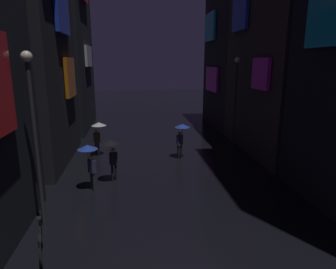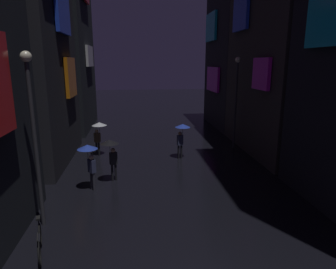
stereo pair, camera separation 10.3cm
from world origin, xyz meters
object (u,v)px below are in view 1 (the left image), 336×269
at_px(pedestrian_near_crossing_blue, 89,155).
at_px(streetlamp_left_near, 34,123).
at_px(pedestrian_far_right_clear, 98,130).
at_px(streetlamp_right_far, 236,93).
at_px(pedestrian_foreground_right_blue, 182,131).
at_px(bicycle_parked_at_storefront, 41,243).
at_px(pedestrian_foreground_left_black, 111,149).

relative_size(pedestrian_near_crossing_blue, streetlamp_left_near, 0.35).
xyz_separation_m(pedestrian_near_crossing_blue, pedestrian_far_right_clear, (-0.15, 5.23, 0.00)).
height_order(streetlamp_left_near, streetlamp_right_far, streetlamp_left_near).
bearing_deg(pedestrian_far_right_clear, pedestrian_near_crossing_blue, -88.37).
bearing_deg(pedestrian_foreground_right_blue, streetlamp_left_near, -130.92).
distance_m(pedestrian_far_right_clear, bicycle_parked_at_storefront, 10.06).
bearing_deg(pedestrian_near_crossing_blue, pedestrian_foreground_left_black, 43.67).
bearing_deg(pedestrian_foreground_right_blue, streetlamp_right_far, 25.18).
bearing_deg(bicycle_parked_at_storefront, pedestrian_foreground_left_black, 72.35).
height_order(pedestrian_far_right_clear, streetlamp_right_far, streetlamp_right_far).
bearing_deg(streetlamp_right_far, pedestrian_foreground_right_blue, -154.82).
bearing_deg(pedestrian_foreground_right_blue, pedestrian_foreground_left_black, -140.74).
bearing_deg(pedestrian_foreground_right_blue, pedestrian_far_right_clear, 167.38).
height_order(pedestrian_near_crossing_blue, bicycle_parked_at_storefront, pedestrian_near_crossing_blue).
bearing_deg(pedestrian_foreground_left_black, pedestrian_far_right_clear, 103.67).
bearing_deg(bicycle_parked_at_storefront, pedestrian_near_crossing_blue, 79.58).
height_order(pedestrian_foreground_right_blue, streetlamp_left_near, streetlamp_left_near).
bearing_deg(bicycle_parked_at_storefront, streetlamp_left_near, 102.72).
height_order(pedestrian_near_crossing_blue, pedestrian_far_right_clear, same).
bearing_deg(pedestrian_foreground_left_black, pedestrian_near_crossing_blue, -136.33).
xyz_separation_m(pedestrian_far_right_clear, streetlamp_right_far, (8.88, 0.69, 2.06)).
relative_size(pedestrian_near_crossing_blue, streetlamp_right_far, 0.35).
relative_size(pedestrian_foreground_left_black, pedestrian_far_right_clear, 1.00).
height_order(bicycle_parked_at_storefront, streetlamp_left_near, streetlamp_left_near).
relative_size(bicycle_parked_at_storefront, streetlamp_right_far, 0.29).
distance_m(pedestrian_foreground_right_blue, streetlamp_left_near, 9.59).
height_order(pedestrian_near_crossing_blue, pedestrian_foreground_left_black, same).
xyz_separation_m(pedestrian_near_crossing_blue, pedestrian_foreground_left_black, (0.91, 0.87, 0.00)).
bearing_deg(pedestrian_far_right_clear, streetlamp_right_far, 4.47).
relative_size(pedestrian_far_right_clear, bicycle_parked_at_storefront, 1.20).
xyz_separation_m(pedestrian_foreground_right_blue, streetlamp_left_near, (-6.13, -7.07, 2.07)).
height_order(pedestrian_foreground_left_black, bicycle_parked_at_storefront, pedestrian_foreground_left_black).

